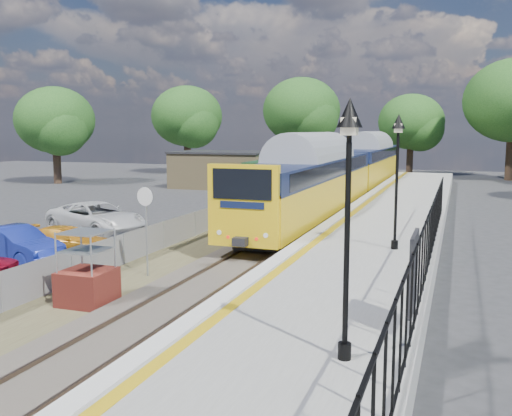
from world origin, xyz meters
The scene contains 16 objects.
ground centered at (0.00, 0.00, 0.00)m, with size 120.00×120.00×0.00m, color #2D2D30.
track_bed centered at (-0.47, 9.67, 0.09)m, with size 5.90×80.00×0.29m.
platform centered at (4.20, 8.00, 0.45)m, with size 5.00×70.00×0.90m, color gray.
platform_edge centered at (2.14, 8.00, 0.90)m, with size 0.90×70.00×0.01m.
victorian_lamp_south centered at (5.50, -4.00, 4.30)m, with size 0.44×0.44×4.60m.
victorian_lamp_north centered at (5.30, 6.00, 4.30)m, with size 0.44×0.44×4.60m.
palisade_fence centered at (6.55, 2.24, 1.84)m, with size 0.12×26.00×2.00m.
wire_fence centered at (-4.20, 12.00, 0.60)m, with size 0.06×52.00×1.20m.
outbuilding centered at (-10.91, 31.21, 1.52)m, with size 10.80×10.10×3.12m.
tree_line centered at (1.40, 42.00, 6.61)m, with size 56.80×43.80×11.88m.
train centered at (0.00, 25.69, 2.34)m, with size 2.82×40.83×3.51m.
brick_plinth centered at (-2.50, -0.52, 1.05)m, with size 1.37×1.37×2.18m.
speed_sign centered at (-2.50, 2.75, 2.13)m, with size 0.62×0.13×3.08m.
car_blue centered at (-8.33, 3.06, 0.69)m, with size 1.45×4.16×1.37m, color navy.
car_yellow centered at (-7.30, 4.81, 0.57)m, with size 1.58×3.90×1.13m, color orange.
car_white centered at (-9.08, 9.26, 0.75)m, with size 2.50×5.42×1.51m, color silver.
Camera 1 is at (7.28, -13.68, 4.96)m, focal length 40.00 mm.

